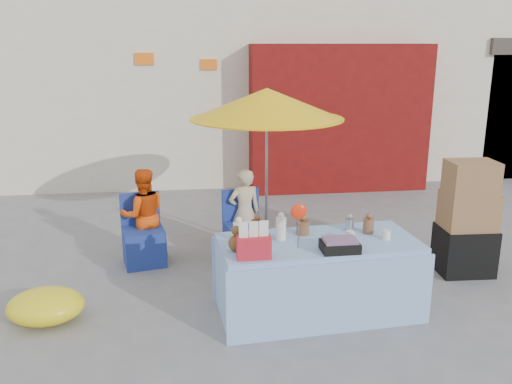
{
  "coord_description": "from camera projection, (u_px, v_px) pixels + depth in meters",
  "views": [
    {
      "loc": [
        -0.53,
        -5.22,
        2.63
      ],
      "look_at": [
        0.22,
        0.6,
        1.0
      ],
      "focal_mm": 38.0,
      "sensor_mm": 36.0,
      "label": 1
    }
  ],
  "objects": [
    {
      "name": "ground",
      "position": [
        243.0,
        298.0,
        5.75
      ],
      "size": [
        80.0,
        80.0,
        0.0
      ],
      "primitive_type": "plane",
      "color": "slate",
      "rests_on": "ground"
    },
    {
      "name": "backdrop",
      "position": [
        229.0,
        20.0,
        12.17
      ],
      "size": [
        14.0,
        8.0,
        7.8
      ],
      "color": "silver",
      "rests_on": "ground"
    },
    {
      "name": "market_table",
      "position": [
        317.0,
        276.0,
        5.37
      ],
      "size": [
        2.05,
        1.08,
        1.2
      ],
      "rotation": [
        0.0,
        0.0,
        0.08
      ],
      "color": "#91B4E8",
      "rests_on": "ground"
    },
    {
      "name": "chair_left",
      "position": [
        144.0,
        244.0,
        6.6
      ],
      "size": [
        0.56,
        0.56,
        0.85
      ],
      "rotation": [
        0.0,
        0.0,
        0.2
      ],
      "color": "navy",
      "rests_on": "ground"
    },
    {
      "name": "chair_right",
      "position": [
        246.0,
        239.0,
        6.76
      ],
      "size": [
        0.56,
        0.56,
        0.85
      ],
      "rotation": [
        0.0,
        0.0,
        0.2
      ],
      "color": "navy",
      "rests_on": "ground"
    },
    {
      "name": "vendor_orange",
      "position": [
        143.0,
        215.0,
        6.64
      ],
      "size": [
        0.64,
        0.54,
        1.16
      ],
      "primitive_type": "imported",
      "rotation": [
        0.0,
        0.0,
        3.34
      ],
      "color": "#DD470B",
      "rests_on": "ground"
    },
    {
      "name": "vendor_beige",
      "position": [
        245.0,
        212.0,
        6.8
      ],
      "size": [
        0.45,
        0.35,
        1.12
      ],
      "primitive_type": "imported",
      "rotation": [
        0.0,
        0.0,
        3.34
      ],
      "color": "beige",
      "rests_on": "ground"
    },
    {
      "name": "umbrella",
      "position": [
        267.0,
        104.0,
        6.63
      ],
      "size": [
        1.9,
        1.9,
        2.09
      ],
      "color": "gray",
      "rests_on": "ground"
    },
    {
      "name": "box_stack",
      "position": [
        467.0,
        222.0,
        6.25
      ],
      "size": [
        0.63,
        0.52,
        1.35
      ],
      "rotation": [
        0.0,
        0.0,
        -0.05
      ],
      "color": "black",
      "rests_on": "ground"
    },
    {
      "name": "tarp_bundle",
      "position": [
        46.0,
        306.0,
        5.23
      ],
      "size": [
        0.77,
        0.64,
        0.33
      ],
      "primitive_type": "ellipsoid",
      "rotation": [
        0.0,
        0.0,
        -0.07
      ],
      "color": "yellow",
      "rests_on": "ground"
    }
  ]
}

